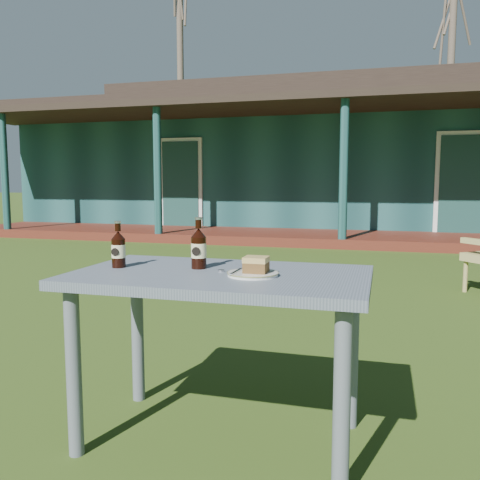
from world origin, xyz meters
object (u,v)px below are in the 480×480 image
(cake_slice, at_px, (256,264))
(cola_bottle_near, at_px, (199,248))
(cafe_table, at_px, (220,297))
(plate, at_px, (253,274))
(cola_bottle_far, at_px, (118,249))

(cake_slice, height_order, cola_bottle_near, cola_bottle_near)
(cafe_table, relative_size, plate, 5.88)
(cafe_table, bearing_deg, cola_bottle_near, 150.43)
(cola_bottle_far, bearing_deg, cola_bottle_near, 11.34)
(cola_bottle_near, bearing_deg, cake_slice, -19.87)
(cola_bottle_near, bearing_deg, cafe_table, -29.57)
(cafe_table, distance_m, cola_bottle_near, 0.23)
(cake_slice, xyz_separation_m, cola_bottle_near, (-0.28, 0.10, 0.04))
(cafe_table, height_order, cola_bottle_near, cola_bottle_near)
(cafe_table, distance_m, plate, 0.19)
(cafe_table, bearing_deg, cola_bottle_far, -179.67)
(cake_slice, bearing_deg, plate, -172.33)
(cake_slice, distance_m, cola_bottle_far, 0.62)
(plate, relative_size, cola_bottle_far, 1.02)
(cafe_table, xyz_separation_m, cola_bottle_near, (-0.12, 0.07, 0.19))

